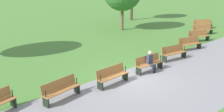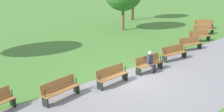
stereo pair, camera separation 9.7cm
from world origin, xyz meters
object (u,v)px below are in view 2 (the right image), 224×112
at_px(bench_2, 199,36).
at_px(person_seated, 151,61).
at_px(bench_7, 60,89).
at_px(bench_3, 190,43).
at_px(bench_1, 203,29).
at_px(bench_4, 174,52).
at_px(bench_6, 112,75).
at_px(bench_0, 204,24).
at_px(bench_5, 149,63).

distance_m(bench_2, person_seated, 8.24).
bearing_deg(person_seated, bench_7, -1.49).
xyz_separation_m(bench_2, bench_3, (2.61, 0.84, 0.00)).
bearing_deg(person_seated, bench_1, -161.45).
bearing_deg(bench_3, person_seated, 25.30).
xyz_separation_m(bench_4, person_seated, (2.74, 0.43, 0.16)).
xyz_separation_m(bench_1, bench_3, (5.11, 1.94, 0.00)).
bearing_deg(bench_2, bench_3, 38.77).
xyz_separation_m(bench_1, bench_6, (13.25, 2.79, 0.00)).
bearing_deg(bench_3, bench_2, -147.21).
relative_size(bench_0, person_seated, 1.50).
xyz_separation_m(bench_0, bench_4, (10.16, 3.87, 0.00)).
relative_size(bench_1, bench_4, 0.98).
xyz_separation_m(bench_0, bench_6, (15.62, 4.15, 0.00)).
bearing_deg(bench_5, bench_0, -159.16).
relative_size(bench_3, bench_5, 1.02).
height_order(bench_5, bench_6, same).
height_order(bench_2, bench_6, same).
bearing_deg(bench_1, bench_4, 44.75).
bearing_deg(bench_0, bench_4, 53.70).
xyz_separation_m(bench_0, bench_2, (4.88, 2.46, 0.00)).
relative_size(bench_2, bench_4, 1.00).
distance_m(bench_0, bench_4, 10.87).
relative_size(bench_3, bench_6, 1.02).
height_order(bench_2, bench_5, same).
height_order(bench_3, bench_5, same).
distance_m(bench_5, bench_6, 2.74).
distance_m(bench_3, bench_6, 8.19).
bearing_deg(bench_2, bench_6, 29.85).
bearing_deg(bench_5, bench_4, -171.06).
bearing_deg(bench_1, bench_7, 35.82).
height_order(bench_1, person_seated, person_seated).
height_order(bench_5, person_seated, person_seated).
distance_m(bench_0, bench_1, 2.73).
height_order(bench_4, bench_7, same).
height_order(bench_0, bench_7, same).
bearing_deg(bench_1, bench_3, 47.73).
relative_size(bench_5, bench_6, 1.00).
bearing_deg(bench_5, person_seated, 84.67).
relative_size(bench_1, bench_3, 0.98).
bearing_deg(bench_6, person_seated, 174.01).
bearing_deg(bench_7, bench_2, 176.98).
relative_size(bench_1, person_seated, 1.54).
relative_size(bench_5, person_seated, 1.55).
xyz_separation_m(bench_0, bench_5, (12.89, 4.15, 0.00)).
distance_m(bench_0, person_seated, 13.60).
xyz_separation_m(bench_1, bench_5, (10.51, 2.79, 0.00)).
distance_m(bench_5, person_seated, 0.22).
distance_m(bench_4, person_seated, 2.78).
relative_size(bench_4, bench_5, 1.02).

